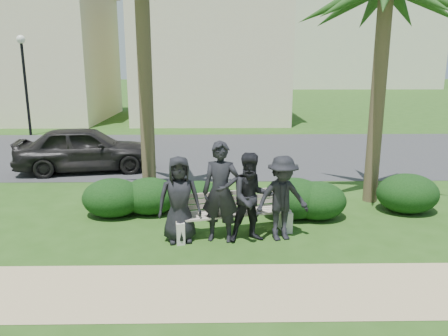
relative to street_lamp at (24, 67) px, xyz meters
The scene contains 18 objects.
ground 15.29m from the street_lamp, 53.13° to the right, with size 160.00×160.00×0.00m, color #264C15.
footpath 16.74m from the street_lamp, 56.89° to the right, with size 30.00×1.60×0.01m, color tan.
asphalt_street 10.28m from the street_lamp, 23.96° to the right, with size 160.00×8.00×0.01m, color #2D2D30.
stucco_bldg_left 6.75m from the street_lamp, 116.57° to the left, with size 10.40×8.40×7.30m.
stucco_bldg_right 10.03m from the street_lamp, 36.87° to the left, with size 8.40×8.40×7.30m.
street_lamp is the anchor object (origin of this frame).
park_bench 14.74m from the street_lamp, 53.73° to the right, with size 2.32×1.03×0.77m.
man_a 14.38m from the street_lamp, 57.60° to the right, with size 0.76×0.50×1.56m, color black.
man_b 14.75m from the street_lamp, 55.12° to the right, with size 0.66×0.44×1.82m, color black.
man_c 15.11m from the street_lamp, 53.49° to the right, with size 0.79×0.61×1.62m, color black.
man_d 15.40m from the street_lamp, 51.67° to the right, with size 1.00×0.58×1.55m, color black.
hedge_a 12.50m from the street_lamp, 60.14° to the right, with size 1.26×1.04×0.82m, color black.
hedge_b 12.77m from the street_lamp, 56.81° to the right, with size 1.21×1.00×0.79m, color black.
hedge_c 13.30m from the street_lamp, 52.70° to the right, with size 1.05×0.87×0.68m, color black.
hedge_d 14.84m from the street_lamp, 47.53° to the right, with size 1.32×1.09×0.86m, color black.
hedge_e 15.20m from the street_lamp, 46.36° to the right, with size 1.22×1.01×0.79m, color black.
hedge_f 16.42m from the street_lamp, 40.22° to the right, with size 1.32×1.09×0.86m, color black.
car_a 8.34m from the street_lamp, 56.60° to the right, with size 1.58×3.94×1.34m, color black.
Camera 1 is at (-0.72, -7.40, 3.14)m, focal length 35.00 mm.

